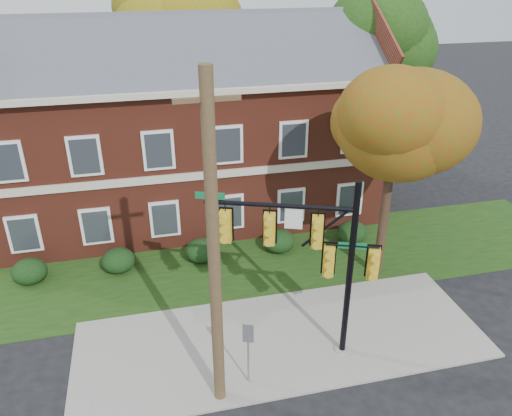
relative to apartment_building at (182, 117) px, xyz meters
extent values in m
plane|color=black|center=(2.00, -11.95, -4.99)|extent=(120.00, 120.00, 0.00)
cube|color=gray|center=(2.00, -10.95, -4.95)|extent=(14.00, 5.00, 0.08)
cube|color=#193811|center=(2.00, -5.95, -4.97)|extent=(30.00, 6.00, 0.04)
cube|color=maroon|center=(0.00, 0.05, -1.49)|extent=(18.00, 8.00, 7.00)
cube|color=beige|center=(0.00, 0.05, 2.13)|extent=(18.80, 8.80, 0.24)
cube|color=beige|center=(0.00, -3.98, -1.49)|extent=(18.00, 0.12, 0.35)
ellipsoid|color=black|center=(-7.00, -5.25, -4.46)|extent=(1.40, 1.26, 1.05)
ellipsoid|color=black|center=(-3.50, -5.25, -4.46)|extent=(1.40, 1.26, 1.05)
ellipsoid|color=black|center=(0.00, -5.25, -4.46)|extent=(1.40, 1.26, 1.05)
ellipsoid|color=black|center=(3.50, -5.25, -4.46)|extent=(1.40, 1.26, 1.05)
ellipsoid|color=black|center=(7.00, -5.25, -4.46)|extent=(1.40, 1.26, 1.05)
cylinder|color=black|center=(7.00, -7.95, -2.11)|extent=(0.36, 0.36, 5.76)
ellipsoid|color=#9B340D|center=(7.00, -7.95, 1.49)|extent=(4.25, 4.25, 3.60)
ellipsoid|color=#9B340D|center=(7.62, -8.33, 2.09)|extent=(3.50, 3.50, 3.00)
cylinder|color=black|center=(11.00, 1.05, -1.47)|extent=(0.36, 0.36, 7.04)
ellipsoid|color=#143D10|center=(11.00, 1.05, 2.93)|extent=(5.95, 5.95, 5.04)
ellipsoid|color=#143D10|center=(11.88, 0.52, 3.53)|extent=(4.90, 4.90, 4.20)
cylinder|color=black|center=(1.00, 8.05, -1.15)|extent=(0.36, 0.36, 7.68)
ellipsoid|color=#A76B0E|center=(1.00, 8.05, 3.65)|extent=(6.46, 6.46, 5.47)
ellipsoid|color=#A76B0E|center=(1.95, 7.48, 4.25)|extent=(5.32, 5.32, 4.56)
cylinder|color=gray|center=(3.81, -11.97, -4.92)|extent=(0.50, 0.50, 0.14)
cylinder|color=black|center=(3.81, -11.97, -1.86)|extent=(0.25, 0.25, 6.26)
cylinder|color=black|center=(1.72, -11.19, 0.38)|extent=(4.24, 1.70, 0.14)
cylinder|color=black|center=(3.81, -11.97, -0.83)|extent=(1.53, 0.63, 0.07)
cube|color=gold|center=(0.21, -10.62, -0.43)|extent=(0.46, 0.39, 1.04)
cube|color=gold|center=(1.47, -11.09, -0.43)|extent=(0.46, 0.39, 1.04)
cube|color=gold|center=(2.81, -11.59, -0.43)|extent=(0.46, 0.39, 1.04)
cube|color=silver|center=(2.14, -11.34, -0.02)|extent=(0.52, 0.22, 0.67)
cube|color=#0D6737|center=(-0.21, -10.47, 0.58)|extent=(0.85, 0.35, 0.21)
cube|color=gold|center=(3.19, -11.74, -1.41)|extent=(0.46, 0.39, 1.04)
cube|color=gold|center=(4.44, -12.20, -1.41)|extent=(0.46, 0.39, 1.04)
cube|color=#0D6737|center=(3.81, -11.97, -0.83)|extent=(0.81, 0.33, 0.21)
cylinder|color=#4D3824|center=(-0.50, -12.95, -0.06)|extent=(0.34, 0.34, 9.85)
cube|color=#4D3824|center=(-0.50, -12.95, 4.10)|extent=(1.53, 0.15, 0.11)
cylinder|color=slate|center=(0.46, -12.59, -3.84)|extent=(0.08, 0.08, 2.29)
cube|color=slate|center=(0.46, -12.59, -3.01)|extent=(0.33, 0.16, 0.65)
camera|label=1|loc=(-1.95, -23.79, 6.88)|focal=35.00mm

